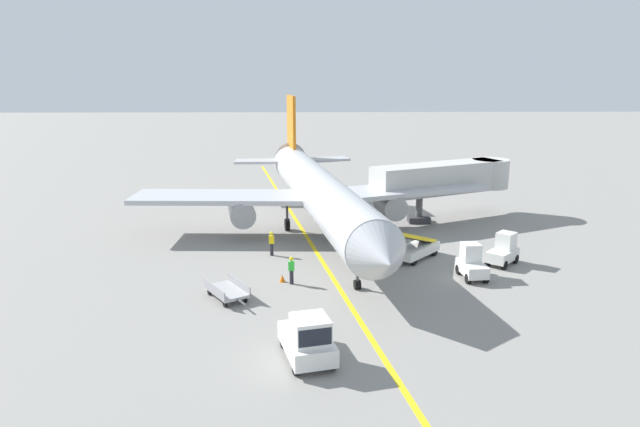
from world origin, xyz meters
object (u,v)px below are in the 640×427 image
at_px(baggage_cart_loaded, 227,291).
at_px(ground_crew_wing_walker, 272,243).
at_px(jet_bridge, 451,178).
at_px(safety_cone_nose_right, 282,278).
at_px(pushback_tug, 308,339).
at_px(baggage_tug_near_wing, 504,251).
at_px(belt_loader_forward_hold, 415,248).
at_px(baggage_tug_by_cargo_door, 472,263).
at_px(airliner, 318,191).
at_px(safety_cone_nose_left, 356,222).
at_px(ground_crew_marshaller, 291,269).

relative_size(baggage_cart_loaded, ground_crew_wing_walker, 2.12).
height_order(jet_bridge, safety_cone_nose_right, jet_bridge).
height_order(pushback_tug, baggage_tug_near_wing, pushback_tug).
xyz_separation_m(belt_loader_forward_hold, baggage_cart_loaded, (-11.81, -6.80, -0.31)).
distance_m(baggage_tug_by_cargo_door, ground_crew_wing_walker, 13.39).
height_order(baggage_cart_loaded, safety_cone_nose_right, baggage_cart_loaded).
distance_m(jet_bridge, baggage_cart_loaded, 24.67).
distance_m(airliner, safety_cone_nose_left, 5.23).
height_order(pushback_tug, baggage_cart_loaded, pushback_tug).
bearing_deg(belt_loader_forward_hold, safety_cone_nose_left, 109.88).
height_order(baggage_tug_near_wing, ground_crew_wing_walker, baggage_tug_near_wing).
bearing_deg(safety_cone_nose_left, jet_bridge, 14.39).
bearing_deg(airliner, baggage_tug_near_wing, -32.19).
relative_size(airliner, jet_bridge, 2.76).
height_order(airliner, belt_loader_forward_hold, airliner).
bearing_deg(airliner, safety_cone_nose_right, -102.55).
xyz_separation_m(baggage_tug_near_wing, safety_cone_nose_left, (-8.82, 10.17, -0.71)).
bearing_deg(baggage_tug_near_wing, belt_loader_forward_hold, 167.57).
bearing_deg(safety_cone_nose_left, airliner, -141.60).
distance_m(baggage_tug_near_wing, ground_crew_wing_walker, 15.50).
height_order(airliner, baggage_tug_by_cargo_door, airliner).
xyz_separation_m(pushback_tug, baggage_tug_near_wing, (12.88, 12.73, -0.07)).
bearing_deg(jet_bridge, belt_loader_forward_hold, -114.18).
relative_size(baggage_tug_by_cargo_door, ground_crew_wing_walker, 1.47).
distance_m(ground_crew_marshaller, safety_cone_nose_right, 0.98).
bearing_deg(pushback_tug, baggage_tug_near_wing, 44.66).
xyz_separation_m(jet_bridge, safety_cone_nose_left, (-8.19, -2.10, -3.32)).
bearing_deg(pushback_tug, safety_cone_nose_right, 98.90).
bearing_deg(airliner, baggage_cart_loaded, -112.05).
height_order(jet_bridge, baggage_tug_by_cargo_door, jet_bridge).
relative_size(pushback_tug, ground_crew_marshaller, 2.33).
bearing_deg(belt_loader_forward_hold, baggage_cart_loaded, -150.07).
distance_m(jet_bridge, safety_cone_nose_left, 9.08).
relative_size(jet_bridge, ground_crew_wing_walker, 7.51).
relative_size(safety_cone_nose_left, safety_cone_nose_right, 1.00).
distance_m(jet_bridge, ground_crew_wing_walker, 18.02).
xyz_separation_m(jet_bridge, belt_loader_forward_hold, (-4.95, -11.04, -2.77)).
xyz_separation_m(baggage_cart_loaded, ground_crew_marshaller, (3.55, 2.22, 0.44)).
bearing_deg(jet_bridge, baggage_tug_near_wing, -87.05).
relative_size(pushback_tug, belt_loader_forward_hold, 0.87).
bearing_deg(ground_crew_marshaller, safety_cone_nose_left, 69.61).
bearing_deg(jet_bridge, safety_cone_nose_right, -132.14).
distance_m(airliner, baggage_tug_near_wing, 14.47).
bearing_deg(jet_bridge, pushback_tug, -116.11).
relative_size(airliner, safety_cone_nose_left, 80.05).
relative_size(baggage_tug_by_cargo_door, belt_loader_forward_hold, 0.55).
bearing_deg(ground_crew_marshaller, baggage_cart_loaded, -148.02).
bearing_deg(jet_bridge, airliner, -157.77).
bearing_deg(baggage_cart_loaded, pushback_tug, -57.83).
distance_m(pushback_tug, belt_loader_forward_hold, 15.76).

